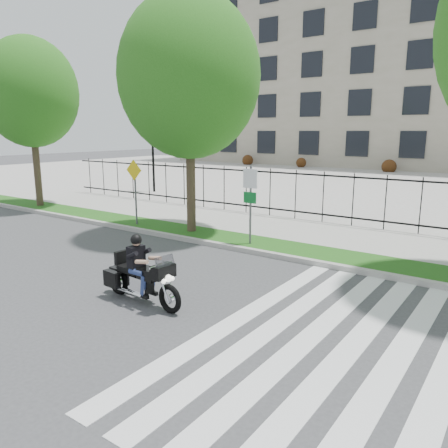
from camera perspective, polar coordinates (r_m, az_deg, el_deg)
The scene contains 13 objects.
ground at distance 10.35m, azimuth -7.95°, elevation -9.03°, with size 120.00×120.00×0.00m, color #3C3C3E.
curb at distance 13.43m, azimuth 4.12°, elevation -3.63°, with size 60.00×0.20×0.15m, color #A09D96.
grass_verge at distance 14.14m, azimuth 5.91°, elevation -2.86°, with size 60.00×1.50×0.15m, color #1A4C13.
sidewalk at distance 16.30m, azimuth 10.26°, elevation -0.99°, with size 60.00×3.50×0.15m, color gray.
plaza at distance 32.86m, azimuth 23.53°, elevation 4.69°, with size 80.00×34.00×0.10m, color gray.
crosswalk_stripes at distance 8.11m, azimuth 18.83°, elevation -15.76°, with size 5.70×8.00×0.01m, color silver, non-canonical shape.
iron_fence at distance 17.68m, azimuth 12.82°, elevation 3.46°, with size 30.00×0.06×2.00m, color black, non-canonical shape.
lamp_post_left at distance 26.63m, azimuth -9.32°, elevation 10.84°, with size 1.06×0.70×4.25m.
street_tree_0 at distance 22.91m, azimuth -23.98°, elevation 15.39°, with size 4.38×4.38×7.81m.
street_tree_1 at distance 15.61m, azimuth -4.57°, elevation 18.66°, with size 4.84×4.84×8.15m.
sign_pole_regulatory at distance 13.75m, azimuth 3.45°, elevation 3.84°, with size 0.50×0.09×2.50m.
sign_pole_warning at distance 17.06m, azimuth -11.57°, elevation 5.22°, with size 0.78×0.09×2.49m.
motorcycle_rider at distance 9.73m, azimuth -10.72°, elevation -6.68°, with size 2.38×0.74×1.84m.
Camera 1 is at (6.69, -6.97, 3.70)m, focal length 35.00 mm.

